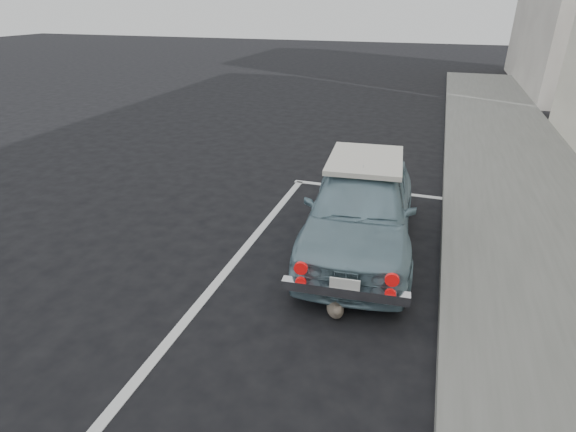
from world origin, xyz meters
TOP-DOWN VIEW (x-y plane):
  - pline_front at (0.50, 6.50)m, footprint 3.00×0.12m
  - pline_side at (-0.90, 3.00)m, footprint 0.12×7.00m
  - retro_coupe at (0.63, 4.37)m, footprint 1.76×3.78m
  - cat at (0.68, 2.62)m, footprint 0.29×0.43m

SIDE VIEW (x-z plane):
  - pline_front at x=0.50m, z-range 0.00..0.01m
  - pline_side at x=-0.90m, z-range 0.00..0.01m
  - cat at x=0.68m, z-range -0.01..0.23m
  - retro_coupe at x=0.63m, z-range 0.01..1.26m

